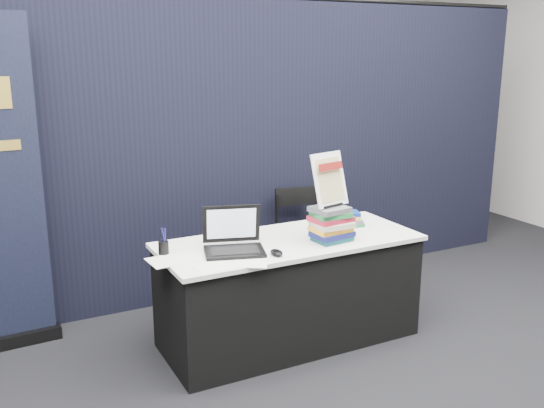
{
  "coord_description": "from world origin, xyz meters",
  "views": [
    {
      "loc": [
        -1.92,
        -2.92,
        2.01
      ],
      "look_at": [
        -0.13,
        0.55,
        1.02
      ],
      "focal_mm": 40.0,
      "sensor_mm": 36.0,
      "label": 1
    }
  ],
  "objects": [
    {
      "name": "book_stack_tall",
      "position": [
        0.23,
        0.39,
        0.87
      ],
      "size": [
        0.26,
        0.21,
        0.24
      ],
      "rotation": [
        0.0,
        0.0,
        0.05
      ],
      "color": "#165356",
      "rests_on": "display_table"
    },
    {
      "name": "brochure_right",
      "position": [
        -0.62,
        0.3,
        0.75
      ],
      "size": [
        0.3,
        0.22,
        0.0
      ],
      "primitive_type": "cube",
      "rotation": [
        0.0,
        0.0,
        0.03
      ],
      "color": "white",
      "rests_on": "display_table"
    },
    {
      "name": "wall_back",
      "position": [
        0.0,
        4.0,
        1.75
      ],
      "size": [
        8.0,
        0.02,
        3.5
      ],
      "primitive_type": "cube",
      "color": "#ADAAA4",
      "rests_on": "floor"
    },
    {
      "name": "drape_partition",
      "position": [
        0.0,
        1.6,
        1.2
      ],
      "size": [
        6.0,
        0.08,
        2.4
      ],
      "primitive_type": "cube",
      "color": "black",
      "rests_on": "floor"
    },
    {
      "name": "pen_cup",
      "position": [
        -0.86,
        0.65,
        0.79
      ],
      "size": [
        0.07,
        0.07,
        0.09
      ],
      "primitive_type": "cylinder",
      "rotation": [
        0.0,
        0.0,
        -0.14
      ],
      "color": "black",
      "rests_on": "display_table"
    },
    {
      "name": "floor",
      "position": [
        0.0,
        0.0,
        0.0
      ],
      "size": [
        8.0,
        8.0,
        0.0
      ],
      "primitive_type": "plane",
      "color": "black",
      "rests_on": "ground"
    },
    {
      "name": "laptop",
      "position": [
        -0.45,
        0.5,
        0.82
      ],
      "size": [
        0.44,
        0.4,
        0.28
      ],
      "rotation": [
        0.0,
        0.0,
        -0.3
      ],
      "color": "black",
      "rests_on": "display_table"
    },
    {
      "name": "display_table",
      "position": [
        0.0,
        0.55,
        0.38
      ],
      "size": [
        1.8,
        0.75,
        0.75
      ],
      "color": "black",
      "rests_on": "floor"
    },
    {
      "name": "brochure_left",
      "position": [
        -0.84,
        0.52,
        0.75
      ],
      "size": [
        0.33,
        0.24,
        0.0
      ],
      "primitive_type": "cube",
      "rotation": [
        0.0,
        0.0,
        0.07
      ],
      "color": "white",
      "rests_on": "display_table"
    },
    {
      "name": "mouse",
      "position": [
        -0.23,
        0.3,
        0.77
      ],
      "size": [
        0.08,
        0.12,
        0.04
      ],
      "primitive_type": "ellipsoid",
      "rotation": [
        0.0,
        0.0,
        -0.05
      ],
      "color": "black",
      "rests_on": "display_table"
    },
    {
      "name": "stacking_chair",
      "position": [
        0.55,
        1.26,
        0.49
      ],
      "size": [
        0.46,
        0.46,
        0.89
      ],
      "rotation": [
        0.0,
        0.0,
        -0.15
      ],
      "color": "black",
      "rests_on": "floor"
    },
    {
      "name": "info_sign",
      "position": [
        0.23,
        0.42,
        1.17
      ],
      "size": [
        0.29,
        0.17,
        0.37
      ],
      "rotation": [
        0.0,
        0.0,
        0.23
      ],
      "color": "black",
      "rests_on": "book_stack_tall"
    },
    {
      "name": "book_stack_short",
      "position": [
        0.54,
        0.65,
        0.8
      ],
      "size": [
        0.21,
        0.18,
        0.11
      ],
      "rotation": [
        0.0,
        0.0,
        -0.24
      ],
      "color": "#217E3D",
      "rests_on": "display_table"
    },
    {
      "name": "brochure_mid",
      "position": [
        -0.47,
        0.29,
        0.75
      ],
      "size": [
        0.4,
        0.37,
        0.0
      ],
      "primitive_type": "cube",
      "rotation": [
        0.0,
        0.0,
        -0.56
      ],
      "color": "white",
      "rests_on": "display_table"
    }
  ]
}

